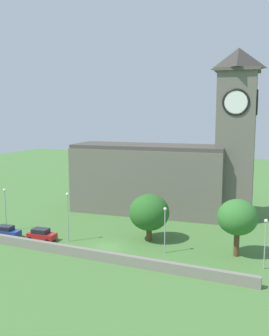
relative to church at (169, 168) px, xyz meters
The scene contains 11 objects.
ground_plane 10.44m from the church, 105.88° to the right, with size 200.00×200.00×0.00m, color #477538.
church is the anchor object (origin of this frame).
quay_barrier 26.98m from the church, 93.71° to the right, with size 41.92×0.70×1.28m, color gray.
car_blue 30.22m from the church, 127.21° to the right, with size 4.31×2.38×1.76m.
car_red 26.45m from the church, 118.05° to the right, with size 4.28×2.41×1.77m.
streetlamp_west_end 29.09m from the church, 133.93° to the right, with size 0.44×0.44×6.79m.
streetlamp_west_mid 22.93m from the church, 110.96° to the right, with size 0.44×0.44×7.23m.
streetlamp_central 21.27m from the church, 72.51° to the right, with size 0.44×0.44×6.26m.
streetlamp_east_mid 27.99m from the church, 46.74° to the right, with size 0.44×0.44×6.19m.
tree_riverside_east 16.71m from the church, 81.23° to the right, with size 5.87×5.87×6.88m.
tree_riverside_west 23.12m from the church, 48.43° to the right, with size 5.19×5.19×7.57m.
Camera 1 is at (24.53, -46.35, 18.75)m, focal length 41.77 mm.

